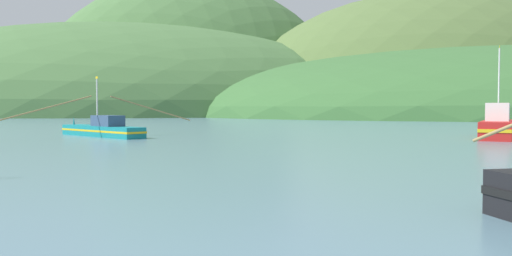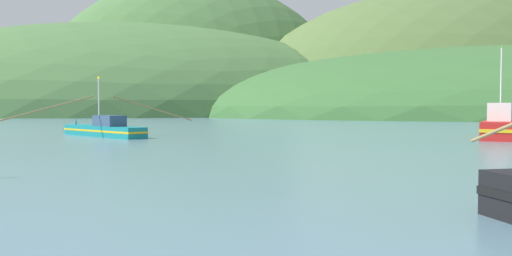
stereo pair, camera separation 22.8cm
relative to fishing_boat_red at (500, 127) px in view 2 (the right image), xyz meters
The scene contains 6 objects.
hill_far_center 148.45m from the fishing_boat_red, 69.11° to the left, with size 139.70×111.76×84.68m, color #516B38.
hill_far_right 172.27m from the fishing_boat_red, 101.17° to the left, with size 126.52×101.22×105.61m, color #47703D.
hill_mid_left 135.62m from the fishing_boat_red, 60.25° to the left, with size 208.87×167.10×40.51m, color #386633.
hill_far_left 163.29m from the fishing_boat_red, 110.44° to the left, with size 193.58×154.86×63.03m, color #47703D.
fishing_boat_red is the anchor object (origin of this frame).
fishing_boat_teal 33.83m from the fishing_boat_red, behind, with size 15.00×13.18×5.31m.
Camera 2 is at (-1.61, -1.09, 2.64)m, focal length 36.19 mm.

